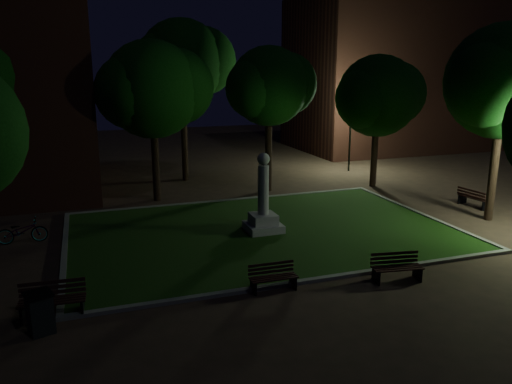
% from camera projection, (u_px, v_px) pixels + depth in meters
% --- Properties ---
extents(ground, '(80.00, 80.00, 0.00)m').
position_uv_depth(ground, '(282.00, 248.00, 18.50)').
color(ground, '#432E22').
extents(lawn, '(15.00, 10.00, 0.08)m').
position_uv_depth(lawn, '(263.00, 231.00, 20.32)').
color(lawn, '#1E4310').
rests_on(lawn, ground).
extents(lawn_kerb, '(15.40, 10.40, 0.12)m').
position_uv_depth(lawn_kerb, '(263.00, 231.00, 20.32)').
color(lawn_kerb, slate).
rests_on(lawn_kerb, ground).
extents(monument, '(1.40, 1.40, 3.20)m').
position_uv_depth(monument, '(263.00, 210.00, 20.10)').
color(monument, '#AAA29B').
rests_on(monument, lawn).
extents(building_far, '(16.00, 10.00, 12.00)m').
position_uv_depth(building_far, '(394.00, 75.00, 41.13)').
color(building_far, '#51251A').
rests_on(building_far, ground).
extents(tree_north_wl, '(5.79, 4.73, 7.88)m').
position_uv_depth(tree_north_wl, '(154.00, 89.00, 23.96)').
color(tree_north_wl, black).
rests_on(tree_north_wl, ground).
extents(tree_north_er, '(5.09, 4.15, 7.68)m').
position_uv_depth(tree_north_er, '(271.00, 86.00, 25.94)').
color(tree_north_er, black).
rests_on(tree_north_er, ground).
extents(tree_ne, '(5.46, 4.46, 7.27)m').
position_uv_depth(tree_ne, '(379.00, 96.00, 27.14)').
color(tree_ne, black).
rests_on(tree_ne, ground).
extents(tree_east, '(5.89, 4.80, 8.38)m').
position_uv_depth(tree_east, '(506.00, 81.00, 20.63)').
color(tree_east, black).
rests_on(tree_east, ground).
extents(tree_far_north, '(6.03, 4.92, 9.27)m').
position_uv_depth(tree_far_north, '(184.00, 63.00, 28.26)').
color(tree_far_north, black).
rests_on(tree_far_north, ground).
extents(lamppost_nw, '(1.18, 0.28, 4.50)m').
position_uv_depth(lamppost_nw, '(4.00, 143.00, 23.17)').
color(lamppost_nw, black).
rests_on(lamppost_nw, ground).
extents(lamppost_ne, '(1.18, 0.28, 3.93)m').
position_uv_depth(lamppost_ne, '(350.00, 128.00, 31.88)').
color(lamppost_ne, black).
rests_on(lamppost_ne, ground).
extents(bench_near_left, '(1.46, 0.54, 0.80)m').
position_uv_depth(bench_near_left, '(273.00, 278.00, 15.00)').
color(bench_near_left, black).
rests_on(bench_near_left, ground).
extents(bench_near_right, '(1.65, 0.80, 0.87)m').
position_uv_depth(bench_near_right, '(396.00, 268.00, 15.65)').
color(bench_near_right, black).
rests_on(bench_near_right, ground).
extents(bench_west_near, '(1.74, 0.70, 0.94)m').
position_uv_depth(bench_west_near, '(53.00, 301.00, 13.36)').
color(bench_west_near, black).
rests_on(bench_west_near, ground).
extents(bench_right_side, '(0.75, 1.68, 0.89)m').
position_uv_depth(bench_right_side, '(474.00, 199.00, 23.94)').
color(bench_right_side, black).
rests_on(bench_right_side, ground).
extents(trash_bin, '(0.80, 0.80, 1.08)m').
position_uv_depth(trash_bin, '(40.00, 313.00, 12.49)').
color(trash_bin, black).
rests_on(trash_bin, ground).
extents(bicycle, '(1.82, 0.64, 0.95)m').
position_uv_depth(bicycle, '(22.00, 231.00, 18.98)').
color(bicycle, black).
rests_on(bicycle, ground).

